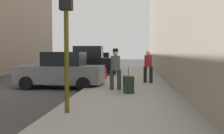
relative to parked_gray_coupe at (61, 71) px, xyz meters
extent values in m
cube|color=gray|center=(3.35, -1.72, -0.77)|extent=(4.00, 40.00, 0.15)
cube|color=slate|center=(-0.05, 0.00, -0.16)|extent=(4.24, 1.94, 0.84)
cube|color=black|center=(0.15, 0.00, 0.59)|extent=(1.93, 1.61, 0.70)
cylinder|color=black|center=(-1.39, 0.95, -0.53)|extent=(0.65, 0.24, 0.64)
cylinder|color=black|center=(-1.43, -0.89, -0.53)|extent=(0.65, 0.24, 0.64)
cylinder|color=black|center=(1.34, 0.89, -0.53)|extent=(0.65, 0.24, 0.64)
cylinder|color=black|center=(1.30, -0.95, -0.53)|extent=(0.65, 0.24, 0.64)
cube|color=black|center=(-0.05, 6.44, -0.03)|extent=(4.65, 1.97, 1.10)
cube|color=black|center=(0.15, 6.44, 0.95)|extent=(2.11, 1.62, 0.90)
cylinder|color=black|center=(-1.57, 7.32, -0.53)|extent=(0.65, 0.24, 0.64)
cylinder|color=black|center=(-1.51, 5.48, -0.53)|extent=(0.65, 0.24, 0.64)
cylinder|color=black|center=(1.42, 7.40, -0.53)|extent=(0.65, 0.24, 0.64)
cylinder|color=black|center=(1.47, 5.56, -0.53)|extent=(0.65, 0.24, 0.64)
cube|color=navy|center=(-0.05, 12.41, -0.16)|extent=(4.23, 1.91, 0.84)
cube|color=black|center=(0.15, 12.41, 0.59)|extent=(1.92, 1.60, 0.70)
cylinder|color=black|center=(-1.43, 13.31, -0.53)|extent=(0.64, 0.23, 0.64)
cylinder|color=black|center=(-1.40, 11.47, -0.53)|extent=(0.64, 0.23, 0.64)
cylinder|color=black|center=(1.30, 13.35, -0.53)|extent=(0.64, 0.23, 0.64)
cylinder|color=black|center=(1.33, 11.51, -0.53)|extent=(0.64, 0.23, 0.64)
cylinder|color=red|center=(1.80, 2.95, -0.42)|extent=(0.22, 0.22, 0.55)
sphere|color=red|center=(1.80, 2.95, -0.09)|extent=(0.20, 0.20, 0.20)
cylinder|color=red|center=(1.64, 2.95, -0.40)|extent=(0.10, 0.09, 0.09)
cylinder|color=red|center=(1.96, 2.95, -0.40)|extent=(0.10, 0.09, 0.09)
cylinder|color=#514C0F|center=(1.85, -5.65, 1.10)|extent=(0.12, 0.12, 3.60)
sphere|color=green|center=(1.85, -5.52, 2.17)|extent=(0.14, 0.14, 0.14)
cylinder|color=#333338|center=(2.65, -1.42, -0.27)|extent=(0.18, 0.18, 0.85)
cylinder|color=#333338|center=(2.97, -1.42, -0.27)|extent=(0.18, 0.18, 0.85)
cylinder|color=#4C5156|center=(2.81, -1.42, 0.46)|extent=(0.40, 0.40, 0.62)
sphere|color=beige|center=(2.81, -1.42, 0.89)|extent=(0.24, 0.24, 0.24)
cylinder|color=black|center=(2.81, -1.42, 0.96)|extent=(0.34, 0.34, 0.02)
cylinder|color=black|center=(2.81, -1.42, 1.02)|extent=(0.23, 0.23, 0.11)
cylinder|color=black|center=(4.19, 1.42, -0.27)|extent=(0.22, 0.22, 0.85)
cylinder|color=black|center=(4.50, 1.34, -0.27)|extent=(0.22, 0.22, 0.85)
cylinder|color=#A51E23|center=(4.34, 1.38, 0.46)|extent=(0.49, 0.49, 0.62)
sphere|color=beige|center=(4.34, 1.38, 0.89)|extent=(0.24, 0.24, 0.24)
cube|color=black|center=(3.39, -2.19, -0.36)|extent=(0.46, 0.62, 0.68)
cylinder|color=#333333|center=(3.39, -2.19, 0.16)|extent=(0.02, 0.02, 0.36)
camera|label=1|loc=(3.65, -12.07, 0.88)|focal=40.00mm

